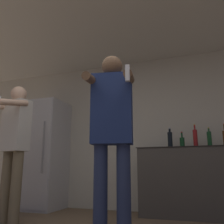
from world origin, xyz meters
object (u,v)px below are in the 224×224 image
Objects in this scene: bottle_green_wine at (209,139)px; person_man_side at (14,141)px; bottle_amber_bourbon at (170,139)px; bottle_brown_liquor at (195,138)px; person_woman_foreground at (112,129)px; refrigerator at (43,154)px; bottle_clear_vodka at (182,142)px.

person_man_side is at bearing -152.38° from bottle_green_wine.
person_man_side is (-2.39, -1.25, -0.07)m from bottle_green_wine.
person_man_side reaches higher than bottle_amber_bourbon.
bottle_brown_liquor is 2.53m from person_man_side.
person_woman_foreground is 1.57m from person_man_side.
bottle_amber_bourbon is 0.56m from bottle_green_wine.
person_woman_foreground reaches higher than bottle_brown_liquor.
bottle_green_wine is (2.75, 0.07, 0.17)m from refrigerator.
person_woman_foreground is (-0.33, -1.72, -0.08)m from bottle_amber_bourbon.
refrigerator is 2.76m from bottle_green_wine.
bottle_amber_bourbon is at bearing 180.00° from bottle_green_wine.
bottle_brown_liquor is at bearing -0.00° from bottle_amber_bourbon.
bottle_green_wine is at bearing 0.00° from bottle_clear_vodka.
bottle_amber_bourbon is 1.10× the size of bottle_green_wine.
refrigerator is 5.89× the size of bottle_amber_bourbon.
bottle_brown_liquor is at bearing 29.64° from person_man_side.
bottle_amber_bourbon is at bearing 180.00° from bottle_brown_liquor.
bottle_amber_bourbon reaches higher than bottle_green_wine.
bottle_brown_liquor is 1.86m from person_woman_foreground.
refrigerator is 6.49× the size of bottle_green_wine.
person_man_side is at bearing -148.09° from bottle_clear_vodka.
person_woman_foreground is at bearing -117.35° from bottle_green_wine.
person_woman_foreground reaches higher than bottle_clear_vodka.
refrigerator is 1.24m from person_man_side.
refrigerator is 2.49m from person_woman_foreground.
bottle_brown_liquor is (0.37, -0.00, 0.01)m from bottle_amber_bourbon.
person_woman_foreground is at bearing -17.30° from person_man_side.
bottle_amber_bourbon is at bearing 79.10° from person_woman_foreground.
bottle_brown_liquor reaches higher than bottle_green_wine.
bottle_green_wine is (0.56, 0.00, -0.01)m from bottle_amber_bourbon.
refrigerator reaches higher than person_woman_foreground.
bottle_clear_vodka is at bearing 0.00° from bottle_amber_bourbon.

